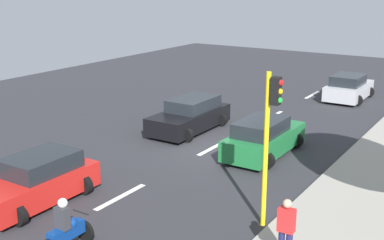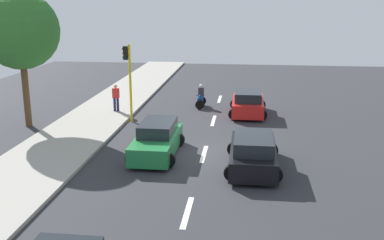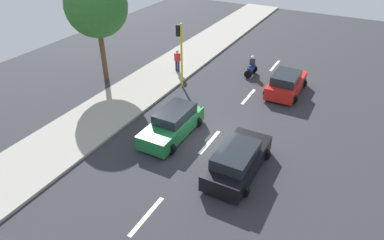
{
  "view_description": "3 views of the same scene",
  "coord_description": "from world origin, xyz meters",
  "px_view_note": "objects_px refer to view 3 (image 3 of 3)",
  "views": [
    {
      "loc": [
        10.28,
        -17.63,
        6.89
      ],
      "look_at": [
        0.1,
        -1.83,
        1.65
      ],
      "focal_mm": 47.58,
      "sensor_mm": 36.0,
      "label": 1
    },
    {
      "loc": [
        -1.83,
        19.96,
        6.99
      ],
      "look_at": [
        0.75,
        -1.58,
        1.2
      ],
      "focal_mm": 42.78,
      "sensor_mm": 36.0,
      "label": 2
    },
    {
      "loc": [
        -6.45,
        13.96,
        10.97
      ],
      "look_at": [
        0.89,
        0.38,
        1.37
      ],
      "focal_mm": 32.34,
      "sensor_mm": 36.0,
      "label": 3
    }
  ],
  "objects_px": {
    "street_tree_south": "(96,6)",
    "pedestrian_near_signal": "(177,60)",
    "car_red": "(286,83)",
    "car_green": "(173,124)",
    "motorcycle": "(251,67)",
    "car_black": "(238,160)",
    "traffic_light_corner": "(180,46)"
  },
  "relations": [
    {
      "from": "car_black",
      "to": "car_green",
      "type": "bearing_deg",
      "value": -16.26
    },
    {
      "from": "car_red",
      "to": "street_tree_south",
      "type": "distance_m",
      "value": 13.71
    },
    {
      "from": "street_tree_south",
      "to": "car_red",
      "type": "bearing_deg",
      "value": -161.42
    },
    {
      "from": "car_green",
      "to": "motorcycle",
      "type": "distance_m",
      "value": 9.77
    },
    {
      "from": "pedestrian_near_signal",
      "to": "traffic_light_corner",
      "type": "relative_size",
      "value": 0.38
    },
    {
      "from": "car_green",
      "to": "car_red",
      "type": "bearing_deg",
      "value": -117.13
    },
    {
      "from": "traffic_light_corner",
      "to": "street_tree_south",
      "type": "height_order",
      "value": "street_tree_south"
    },
    {
      "from": "motorcycle",
      "to": "car_red",
      "type": "bearing_deg",
      "value": 151.69
    },
    {
      "from": "car_black",
      "to": "traffic_light_corner",
      "type": "distance_m",
      "value": 10.09
    },
    {
      "from": "pedestrian_near_signal",
      "to": "street_tree_south",
      "type": "relative_size",
      "value": 0.23
    },
    {
      "from": "car_red",
      "to": "street_tree_south",
      "type": "height_order",
      "value": "street_tree_south"
    },
    {
      "from": "car_black",
      "to": "traffic_light_corner",
      "type": "relative_size",
      "value": 1.01
    },
    {
      "from": "car_black",
      "to": "pedestrian_near_signal",
      "type": "distance_m",
      "value": 12.06
    },
    {
      "from": "motorcycle",
      "to": "traffic_light_corner",
      "type": "height_order",
      "value": "traffic_light_corner"
    },
    {
      "from": "car_green",
      "to": "car_red",
      "type": "distance_m",
      "value": 9.04
    },
    {
      "from": "car_red",
      "to": "car_black",
      "type": "bearing_deg",
      "value": 91.42
    },
    {
      "from": "car_green",
      "to": "pedestrian_near_signal",
      "type": "height_order",
      "value": "pedestrian_near_signal"
    },
    {
      "from": "car_red",
      "to": "pedestrian_near_signal",
      "type": "height_order",
      "value": "pedestrian_near_signal"
    },
    {
      "from": "car_red",
      "to": "pedestrian_near_signal",
      "type": "distance_m",
      "value": 8.19
    },
    {
      "from": "car_green",
      "to": "street_tree_south",
      "type": "distance_m",
      "value": 10.12
    },
    {
      "from": "motorcycle",
      "to": "pedestrian_near_signal",
      "type": "distance_m",
      "value": 5.6
    },
    {
      "from": "motorcycle",
      "to": "street_tree_south",
      "type": "xyz_separation_m",
      "value": [
        9.17,
        5.77,
        4.66
      ]
    },
    {
      "from": "car_green",
      "to": "car_red",
      "type": "relative_size",
      "value": 1.1
    },
    {
      "from": "car_green",
      "to": "pedestrian_near_signal",
      "type": "relative_size",
      "value": 2.62
    },
    {
      "from": "street_tree_south",
      "to": "pedestrian_near_signal",
      "type": "bearing_deg",
      "value": -139.79
    },
    {
      "from": "motorcycle",
      "to": "pedestrian_near_signal",
      "type": "bearing_deg",
      "value": 24.54
    },
    {
      "from": "car_black",
      "to": "motorcycle",
      "type": "xyz_separation_m",
      "value": [
        3.31,
        -10.98,
        -0.07
      ]
    },
    {
      "from": "traffic_light_corner",
      "to": "car_red",
      "type": "bearing_deg",
      "value": -160.21
    },
    {
      "from": "pedestrian_near_signal",
      "to": "street_tree_south",
      "type": "distance_m",
      "value": 6.83
    },
    {
      "from": "motorcycle",
      "to": "car_black",
      "type": "bearing_deg",
      "value": 106.78
    },
    {
      "from": "car_green",
      "to": "traffic_light_corner",
      "type": "bearing_deg",
      "value": -64.14
    },
    {
      "from": "traffic_light_corner",
      "to": "street_tree_south",
      "type": "bearing_deg",
      "value": 17.01
    }
  ]
}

